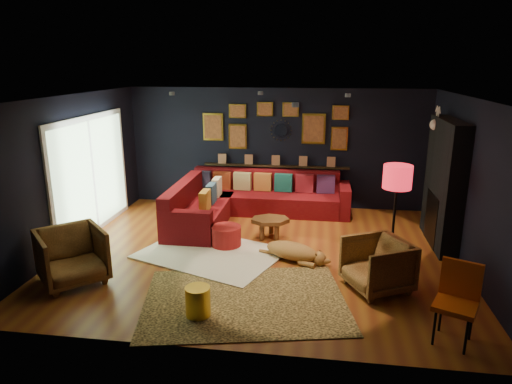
# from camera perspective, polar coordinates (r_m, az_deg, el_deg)

# --- Properties ---
(floor) EXTENTS (6.50, 6.50, 0.00)m
(floor) POSITION_cam_1_polar(r_m,az_deg,el_deg) (7.81, 0.41, -7.63)
(floor) COLOR brown
(floor) RESTS_ON ground
(room_walls) EXTENTS (6.50, 6.50, 6.50)m
(room_walls) POSITION_cam_1_polar(r_m,az_deg,el_deg) (7.32, 0.43, 3.89)
(room_walls) COLOR black
(room_walls) RESTS_ON ground
(sectional) EXTENTS (3.41, 2.69, 0.86)m
(sectional) POSITION_cam_1_polar(r_m,az_deg,el_deg) (9.46, -1.80, -1.29)
(sectional) COLOR maroon
(sectional) RESTS_ON ground
(ledge) EXTENTS (3.20, 0.12, 0.04)m
(ledge) POSITION_cam_1_polar(r_m,az_deg,el_deg) (10.06, 2.48, 3.27)
(ledge) COLOR black
(ledge) RESTS_ON room_walls
(gallery_wall) EXTENTS (3.15, 0.04, 1.02)m
(gallery_wall) POSITION_cam_1_polar(r_m,az_deg,el_deg) (9.94, 2.49, 8.32)
(gallery_wall) COLOR gold
(gallery_wall) RESTS_ON room_walls
(sunburst_mirror) EXTENTS (0.47, 0.16, 0.47)m
(sunburst_mirror) POSITION_cam_1_polar(r_m,az_deg,el_deg) (9.95, 3.14, 7.69)
(sunburst_mirror) COLOR silver
(sunburst_mirror) RESTS_ON room_walls
(fireplace) EXTENTS (0.31, 1.60, 2.20)m
(fireplace) POSITION_cam_1_polar(r_m,az_deg,el_deg) (8.53, 22.35, 0.47)
(fireplace) COLOR black
(fireplace) RESTS_ON ground
(deer_head) EXTENTS (0.50, 0.28, 0.45)m
(deer_head) POSITION_cam_1_polar(r_m,az_deg,el_deg) (8.83, 22.59, 7.77)
(deer_head) COLOR white
(deer_head) RESTS_ON fireplace
(sliding_door) EXTENTS (0.06, 2.80, 2.20)m
(sliding_door) POSITION_cam_1_polar(r_m,az_deg,el_deg) (8.98, -19.82, 1.97)
(sliding_door) COLOR white
(sliding_door) RESTS_ON ground
(ceiling_spots) EXTENTS (3.30, 2.50, 0.06)m
(ceiling_spots) POSITION_cam_1_polar(r_m,az_deg,el_deg) (7.97, 1.24, 11.89)
(ceiling_spots) COLOR black
(ceiling_spots) RESTS_ON room_walls
(shag_rug) EXTENTS (2.66, 2.32, 0.03)m
(shag_rug) POSITION_cam_1_polar(r_m,az_deg,el_deg) (7.78, -5.66, -7.66)
(shag_rug) COLOR silver
(shag_rug) RESTS_ON ground
(leopard_rug) EXTENTS (3.04, 2.45, 0.02)m
(leopard_rug) POSITION_cam_1_polar(r_m,az_deg,el_deg) (6.35, -1.40, -13.39)
(leopard_rug) COLOR tan
(leopard_rug) RESTS_ON ground
(coffee_table) EXTENTS (0.80, 0.66, 0.36)m
(coffee_table) POSITION_cam_1_polar(r_m,az_deg,el_deg) (8.31, 1.78, -3.78)
(coffee_table) COLOR #573617
(coffee_table) RESTS_ON shag_rug
(pouf) EXTENTS (0.52, 0.52, 0.34)m
(pouf) POSITION_cam_1_polar(r_m,az_deg,el_deg) (8.01, -3.76, -5.48)
(pouf) COLOR maroon
(pouf) RESTS_ON shag_rug
(armchair_left) EXTENTS (1.19, 1.19, 0.89)m
(armchair_left) POSITION_cam_1_polar(r_m,az_deg,el_deg) (7.17, -22.04, -7.17)
(armchair_left) COLOR #C07E39
(armchair_left) RESTS_ON ground
(armchair_right) EXTENTS (1.02, 1.05, 0.81)m
(armchair_right) POSITION_cam_1_polar(r_m,az_deg,el_deg) (6.70, 14.95, -8.52)
(armchair_right) COLOR #C07E39
(armchair_right) RESTS_ON ground
(gold_stool) EXTENTS (0.32, 0.32, 0.40)m
(gold_stool) POSITION_cam_1_polar(r_m,az_deg,el_deg) (5.97, -7.27, -13.46)
(gold_stool) COLOR gold
(gold_stool) RESTS_ON ground
(orange_chair) EXTENTS (0.59, 0.59, 0.95)m
(orange_chair) POSITION_cam_1_polar(r_m,az_deg,el_deg) (5.80, 23.91, -11.75)
(orange_chair) COLOR black
(orange_chair) RESTS_ON ground
(floor_lamp) EXTENTS (0.44, 0.44, 1.60)m
(floor_lamp) POSITION_cam_1_polar(r_m,az_deg,el_deg) (7.36, 17.23, 1.28)
(floor_lamp) COLOR black
(floor_lamp) RESTS_ON ground
(dog) EXTENTS (1.39, 1.06, 0.39)m
(dog) POSITION_cam_1_polar(r_m,az_deg,el_deg) (7.49, 4.53, -6.97)
(dog) COLOR #B77942
(dog) RESTS_ON leopard_rug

